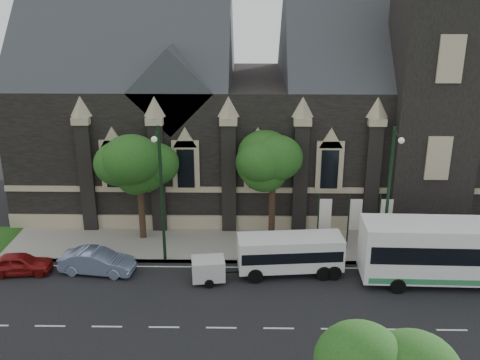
{
  "coord_description": "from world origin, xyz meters",
  "views": [
    {
      "loc": [
        1.39,
        -24.27,
        16.93
      ],
      "look_at": [
        0.88,
        6.0,
        6.06
      ],
      "focal_mm": 41.0,
      "sensor_mm": 36.0,
      "label": 1
    }
  ],
  "objects_px": {
    "banner_flag_left": "(323,218)",
    "shuttle_bus": "(291,252)",
    "box_trailer": "(208,269)",
    "sedan": "(97,262)",
    "car_far_red": "(20,264)",
    "tree_walk_left": "(142,160)",
    "tree_walk_right": "(276,160)",
    "street_lamp_mid": "(161,188)",
    "tour_coach": "(474,251)",
    "banner_flag_right": "(383,218)",
    "street_lamp_near": "(390,190)",
    "banner_flag_center": "(353,218)"
  },
  "relations": [
    {
      "from": "banner_flag_left",
      "to": "shuttle_bus",
      "type": "relative_size",
      "value": 0.61
    },
    {
      "from": "box_trailer",
      "to": "sedan",
      "type": "height_order",
      "value": "sedan"
    },
    {
      "from": "banner_flag_left",
      "to": "car_far_red",
      "type": "height_order",
      "value": "banner_flag_left"
    },
    {
      "from": "shuttle_bus",
      "to": "car_far_red",
      "type": "height_order",
      "value": "shuttle_bus"
    },
    {
      "from": "tree_walk_left",
      "to": "sedan",
      "type": "bearing_deg",
      "value": -113.36
    },
    {
      "from": "tree_walk_right",
      "to": "street_lamp_mid",
      "type": "distance_m",
      "value": 8.1
    },
    {
      "from": "tree_walk_right",
      "to": "tour_coach",
      "type": "distance_m",
      "value": 13.43
    },
    {
      "from": "tree_walk_right",
      "to": "tree_walk_left",
      "type": "distance_m",
      "value": 9.01
    },
    {
      "from": "street_lamp_mid",
      "to": "box_trailer",
      "type": "distance_m",
      "value": 5.73
    },
    {
      "from": "tree_walk_right",
      "to": "banner_flag_right",
      "type": "xyz_separation_m",
      "value": [
        7.08,
        -1.71,
        -3.43
      ]
    },
    {
      "from": "shuttle_bus",
      "to": "street_lamp_near",
      "type": "bearing_deg",
      "value": 6.44
    },
    {
      "from": "shuttle_bus",
      "to": "sedan",
      "type": "relative_size",
      "value": 1.43
    },
    {
      "from": "street_lamp_near",
      "to": "banner_flag_center",
      "type": "bearing_deg",
      "value": 131.93
    },
    {
      "from": "street_lamp_mid",
      "to": "box_trailer",
      "type": "relative_size",
      "value": 3.11
    },
    {
      "from": "banner_flag_right",
      "to": "box_trailer",
      "type": "relative_size",
      "value": 1.38
    },
    {
      "from": "box_trailer",
      "to": "car_far_red",
      "type": "xyz_separation_m",
      "value": [
        -11.71,
        0.81,
        -0.19
      ]
    },
    {
      "from": "sedan",
      "to": "car_far_red",
      "type": "distance_m",
      "value": 4.76
    },
    {
      "from": "street_lamp_mid",
      "to": "banner_flag_center",
      "type": "relative_size",
      "value": 2.25
    },
    {
      "from": "shuttle_bus",
      "to": "tree_walk_left",
      "type": "bearing_deg",
      "value": 148.14
    },
    {
      "from": "street_lamp_near",
      "to": "tour_coach",
      "type": "relative_size",
      "value": 0.68
    },
    {
      "from": "box_trailer",
      "to": "car_far_red",
      "type": "relative_size",
      "value": 0.74
    },
    {
      "from": "sedan",
      "to": "tree_walk_left",
      "type": "bearing_deg",
      "value": -16.14
    },
    {
      "from": "banner_flag_left",
      "to": "tour_coach",
      "type": "relative_size",
      "value": 0.3
    },
    {
      "from": "banner_flag_center",
      "to": "shuttle_bus",
      "type": "relative_size",
      "value": 0.61
    },
    {
      "from": "banner_flag_center",
      "to": "sedan",
      "type": "relative_size",
      "value": 0.87
    },
    {
      "from": "banner_flag_right",
      "to": "box_trailer",
      "type": "xyz_separation_m",
      "value": [
        -11.28,
        -4.28,
        -1.53
      ]
    },
    {
      "from": "street_lamp_near",
      "to": "shuttle_bus",
      "type": "distance_m",
      "value": 7.16
    },
    {
      "from": "box_trailer",
      "to": "sedan",
      "type": "xyz_separation_m",
      "value": [
        -6.96,
        0.99,
        -0.1
      ]
    },
    {
      "from": "street_lamp_mid",
      "to": "box_trailer",
      "type": "xyz_separation_m",
      "value": [
        3.0,
        -2.37,
        -4.26
      ]
    },
    {
      "from": "tour_coach",
      "to": "tree_walk_left",
      "type": "bearing_deg",
      "value": 165.6
    },
    {
      "from": "box_trailer",
      "to": "tree_walk_left",
      "type": "bearing_deg",
      "value": 121.17
    },
    {
      "from": "tree_walk_right",
      "to": "street_lamp_near",
      "type": "relative_size",
      "value": 0.87
    },
    {
      "from": "car_far_red",
      "to": "shuttle_bus",
      "type": "bearing_deg",
      "value": -94.74
    },
    {
      "from": "banner_flag_left",
      "to": "banner_flag_center",
      "type": "distance_m",
      "value": 2.0
    },
    {
      "from": "banner_flag_right",
      "to": "banner_flag_left",
      "type": "bearing_deg",
      "value": 180.0
    },
    {
      "from": "shuttle_bus",
      "to": "banner_flag_right",
      "type": "bearing_deg",
      "value": 21.28
    },
    {
      "from": "banner_flag_left",
      "to": "sedan",
      "type": "distance_m",
      "value": 14.71
    },
    {
      "from": "banner_flag_center",
      "to": "street_lamp_near",
      "type": "bearing_deg",
      "value": -48.07
    },
    {
      "from": "sedan",
      "to": "car_far_red",
      "type": "height_order",
      "value": "sedan"
    },
    {
      "from": "tree_walk_left",
      "to": "banner_flag_center",
      "type": "height_order",
      "value": "tree_walk_left"
    },
    {
      "from": "shuttle_bus",
      "to": "sedan",
      "type": "distance_m",
      "value": 11.96
    },
    {
      "from": "tree_walk_right",
      "to": "banner_flag_center",
      "type": "height_order",
      "value": "tree_walk_right"
    },
    {
      "from": "shuttle_bus",
      "to": "car_far_red",
      "type": "xyz_separation_m",
      "value": [
        -16.69,
        -0.3,
        -0.77
      ]
    },
    {
      "from": "street_lamp_mid",
      "to": "banner_flag_right",
      "type": "distance_m",
      "value": 14.67
    },
    {
      "from": "banner_flag_right",
      "to": "tour_coach",
      "type": "height_order",
      "value": "banner_flag_right"
    },
    {
      "from": "street_lamp_near",
      "to": "sedan",
      "type": "height_order",
      "value": "street_lamp_near"
    },
    {
      "from": "tree_walk_right",
      "to": "street_lamp_mid",
      "type": "bearing_deg",
      "value": -153.35
    },
    {
      "from": "tree_walk_right",
      "to": "sedan",
      "type": "bearing_deg",
      "value": -155.85
    },
    {
      "from": "shuttle_bus",
      "to": "car_far_red",
      "type": "relative_size",
      "value": 1.67
    },
    {
      "from": "banner_flag_left",
      "to": "sedan",
      "type": "height_order",
      "value": "banner_flag_left"
    }
  ]
}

